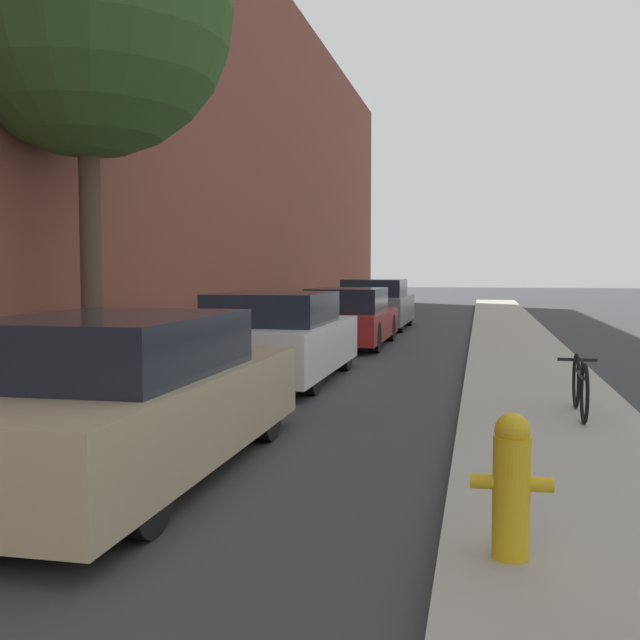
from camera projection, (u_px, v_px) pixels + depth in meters
ground_plane at (377, 352)px, 15.93m from camera, size 120.00×120.00×0.00m
sidewalk_left at (246, 346)px, 16.53m from camera, size 2.00×52.00×0.12m
sidewalk_right at (519, 352)px, 15.32m from camera, size 2.00×52.00×0.12m
building_facade_left at (186, 112)px, 16.47m from camera, size 0.70×52.00×10.37m
parked_car_champagne at (122, 398)px, 6.38m from camera, size 1.87×4.58×1.36m
parked_car_white at (276, 338)px, 11.84m from camera, size 1.88×4.22×1.38m
parked_car_red at (349, 318)px, 17.19m from camera, size 1.78×4.34×1.32m
parked_car_grey at (376, 305)px, 22.31m from camera, size 1.92×4.29×1.46m
street_tree_near at (86, 10)px, 9.90m from camera, size 3.88×3.88×6.98m
fire_hydrant at (512, 484)px, 4.21m from camera, size 0.46×0.21×0.82m
bicycle at (580, 386)px, 8.37m from camera, size 0.44×1.57×0.64m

